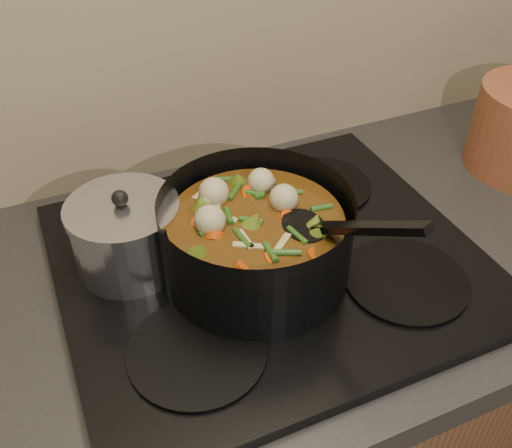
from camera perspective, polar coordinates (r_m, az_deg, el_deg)
name	(u,v)px	position (r m, az deg, el deg)	size (l,w,h in m)	color
counter	(265,426)	(1.24, 0.94, -19.57)	(2.64, 0.64, 0.91)	brown
stovetop	(268,260)	(0.88, 1.25, -3.63)	(0.62, 0.54, 0.03)	black
stockpot	(256,241)	(0.80, 0.04, -1.69)	(0.31, 0.36, 0.20)	black
saucepan	(127,235)	(0.85, -12.82, -1.05)	(0.16, 0.16, 0.13)	silver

